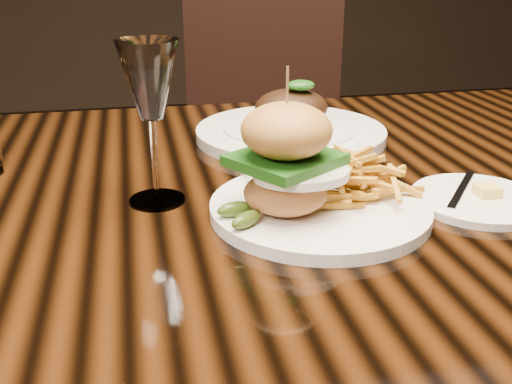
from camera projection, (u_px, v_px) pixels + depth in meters
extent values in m
cube|color=black|center=(264.00, 196.00, 0.83)|extent=(1.60, 0.90, 0.04)
cylinder|color=white|center=(320.00, 208.00, 0.72)|extent=(0.26, 0.26, 0.01)
ellipsoid|color=brown|center=(285.00, 193.00, 0.69)|extent=(0.10, 0.10, 0.04)
ellipsoid|color=silver|center=(302.00, 173.00, 0.67)|extent=(0.11, 0.09, 0.01)
ellipsoid|color=orange|center=(321.00, 168.00, 0.67)|extent=(0.02, 0.02, 0.01)
cube|color=#266318|center=(286.00, 162.00, 0.67)|extent=(0.15, 0.15, 0.01)
ellipsoid|color=#A16A2C|center=(286.00, 130.00, 0.66)|extent=(0.10, 0.10, 0.06)
cylinder|color=olive|center=(287.00, 103.00, 0.65)|extent=(0.00, 0.00, 0.08)
ellipsoid|color=#304412|center=(246.00, 220.00, 0.65)|extent=(0.04, 0.04, 0.02)
ellipsoid|color=#304412|center=(235.00, 209.00, 0.68)|extent=(0.04, 0.03, 0.02)
cylinder|color=white|center=(478.00, 200.00, 0.75)|extent=(0.16, 0.16, 0.01)
cube|color=#FFD453|center=(487.00, 191.00, 0.75)|extent=(0.03, 0.03, 0.01)
cube|color=silver|center=(462.00, 189.00, 0.76)|extent=(0.10, 0.12, 0.00)
cube|color=white|center=(277.00, 176.00, 0.79)|extent=(0.10, 0.10, 0.04)
cylinder|color=white|center=(157.00, 200.00, 0.76)|extent=(0.07, 0.07, 0.00)
cylinder|color=white|center=(155.00, 160.00, 0.74)|extent=(0.01, 0.01, 0.10)
cone|color=white|center=(149.00, 80.00, 0.70)|extent=(0.07, 0.07, 0.09)
cylinder|color=white|center=(291.00, 133.00, 1.00)|extent=(0.32, 0.32, 0.02)
cylinder|color=white|center=(291.00, 132.00, 1.00)|extent=(0.23, 0.23, 0.02)
ellipsoid|color=black|center=(291.00, 108.00, 0.99)|extent=(0.12, 0.10, 0.06)
ellipsoid|color=#266318|center=(300.00, 85.00, 0.96)|extent=(0.05, 0.03, 0.02)
cube|color=black|center=(265.00, 175.00, 1.69)|extent=(0.54, 0.54, 0.06)
cube|color=black|center=(263.00, 72.00, 1.79)|extent=(0.46, 0.13, 0.50)
cylinder|color=black|center=(197.00, 280.00, 1.60)|extent=(0.04, 0.04, 0.45)
cylinder|color=black|center=(338.00, 278.00, 1.61)|extent=(0.04, 0.04, 0.45)
cylinder|color=black|center=(205.00, 220.00, 1.95)|extent=(0.04, 0.04, 0.45)
cylinder|color=black|center=(321.00, 218.00, 1.96)|extent=(0.04, 0.04, 0.45)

